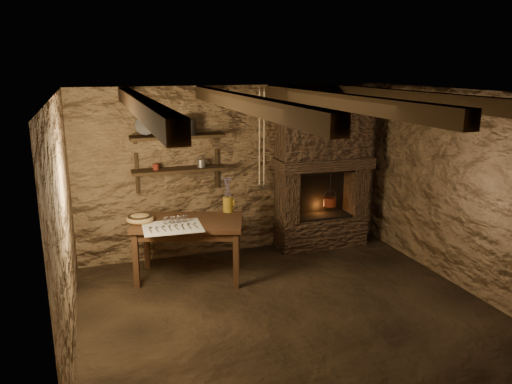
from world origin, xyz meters
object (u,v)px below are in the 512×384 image
object	(u,v)px
work_table	(189,247)
red_pot	(330,201)
iron_stockpot	(187,128)
wooden_bowl	(140,219)
stoneware_jug	(228,197)

from	to	relation	value
work_table	red_pot	world-z (taller)	red_pot
work_table	iron_stockpot	distance (m)	1.58
work_table	red_pot	size ratio (longest dim) A/B	2.82
wooden_bowl	red_pot	xyz separation A→B (m)	(2.81, 0.36, -0.12)
work_table	stoneware_jug	bearing A→B (deg)	38.22
work_table	red_pot	distance (m)	2.30
work_table	wooden_bowl	size ratio (longest dim) A/B	4.42
work_table	iron_stockpot	bearing A→B (deg)	95.19
red_pot	stoneware_jug	bearing A→B (deg)	-170.39
work_table	wooden_bowl	xyz separation A→B (m)	(-0.58, 0.13, 0.40)
wooden_bowl	work_table	bearing A→B (deg)	-12.32
wooden_bowl	red_pot	distance (m)	2.84
stoneware_jug	iron_stockpot	bearing A→B (deg)	129.32
stoneware_jug	red_pot	distance (m)	1.69
red_pot	iron_stockpot	bearing A→B (deg)	176.71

